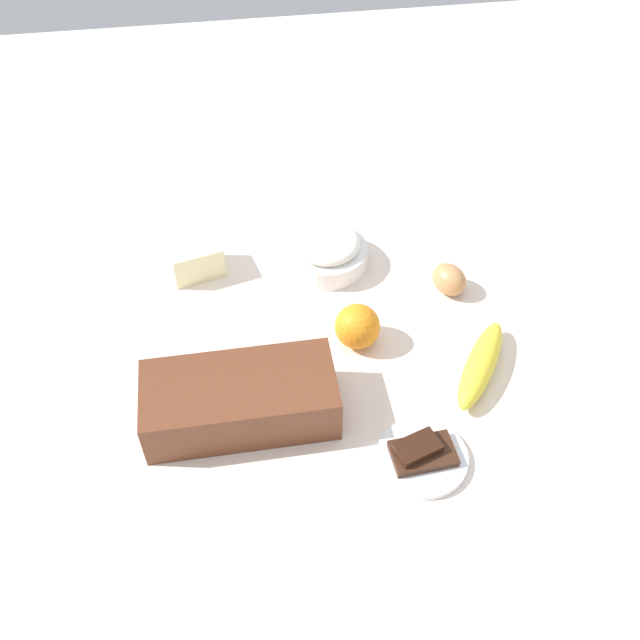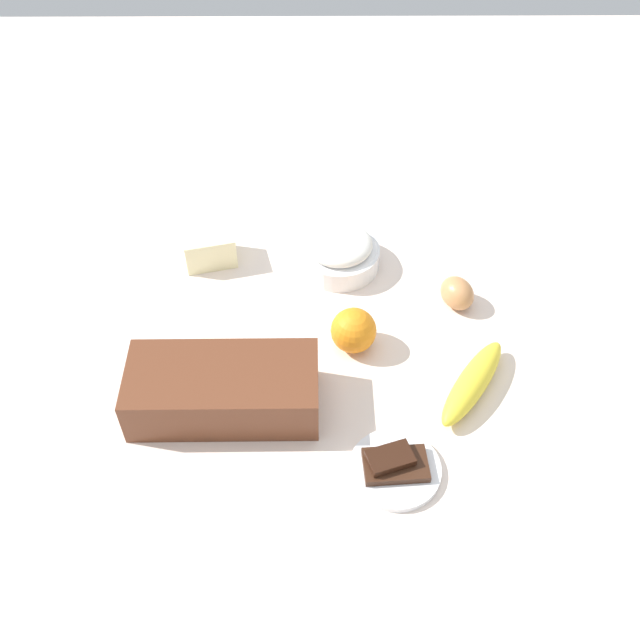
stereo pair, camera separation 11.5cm
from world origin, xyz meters
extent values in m
cube|color=beige|center=(0.00, 0.00, -0.01)|extent=(2.40, 2.40, 0.02)
cube|color=brown|center=(0.14, 0.14, 0.04)|extent=(0.28, 0.13, 0.08)
cube|color=black|center=(0.14, 0.14, 0.04)|extent=(0.27, 0.12, 0.07)
cylinder|color=white|center=(-0.04, -0.17, 0.02)|extent=(0.15, 0.15, 0.04)
torus|color=white|center=(-0.04, -0.17, 0.04)|extent=(0.15, 0.15, 0.01)
ellipsoid|color=white|center=(-0.04, -0.17, 0.05)|extent=(0.12, 0.12, 0.04)
ellipsoid|color=yellow|center=(-0.24, 0.11, 0.02)|extent=(0.14, 0.18, 0.04)
sphere|color=orange|center=(-0.06, 0.02, 0.04)|extent=(0.07, 0.07, 0.07)
cube|color=#F4EDB2|center=(0.19, -0.19, 0.03)|extent=(0.10, 0.08, 0.06)
ellipsoid|color=#BC7F4D|center=(-0.24, -0.07, 0.03)|extent=(0.08, 0.08, 0.05)
cylinder|color=white|center=(-0.11, 0.25, 0.01)|extent=(0.13, 0.13, 0.01)
cube|color=#381E11|center=(-0.11, 0.25, 0.02)|extent=(0.09, 0.06, 0.01)
cube|color=black|center=(-0.10, 0.25, 0.03)|extent=(0.07, 0.06, 0.01)
camera|label=1|loc=(0.12, 0.78, 0.88)|focal=40.27mm
camera|label=2|loc=(0.00, 0.79, 0.88)|focal=40.27mm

